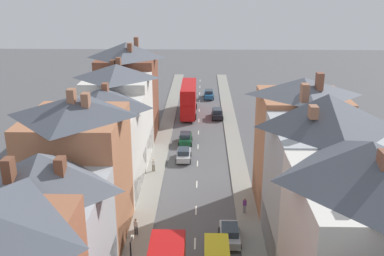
% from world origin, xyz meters
% --- Properties ---
extents(pavement_left, '(2.20, 104.00, 0.14)m').
position_xyz_m(pavement_left, '(-5.10, 38.00, 0.07)').
color(pavement_left, gray).
rests_on(pavement_left, ground).
extents(pavement_right, '(2.20, 104.00, 0.14)m').
position_xyz_m(pavement_right, '(5.10, 38.00, 0.07)').
color(pavement_right, gray).
rests_on(pavement_right, ground).
extents(centre_line_dashes, '(0.14, 97.80, 0.01)m').
position_xyz_m(centre_line_dashes, '(0.00, 36.00, 0.01)').
color(centre_line_dashes, silver).
rests_on(centre_line_dashes, ground).
extents(terrace_row_left, '(8.00, 63.06, 14.29)m').
position_xyz_m(terrace_row_left, '(-10.19, 19.90, 6.12)').
color(terrace_row_left, '#A36042').
rests_on(terrace_row_left, ground).
extents(terrace_row_right, '(8.00, 43.13, 14.51)m').
position_xyz_m(terrace_row_right, '(10.19, 7.83, 6.73)').
color(terrace_row_right, '#ADB2B7').
rests_on(terrace_row_right, ground).
extents(double_decker_bus_mid_street, '(2.74, 10.80, 5.30)m').
position_xyz_m(double_decker_bus_mid_street, '(-1.81, 57.49, 2.82)').
color(double_decker_bus_mid_street, red).
rests_on(double_decker_bus_mid_street, ground).
extents(car_near_blue, '(1.90, 4.00, 1.58)m').
position_xyz_m(car_near_blue, '(3.10, 18.42, 0.80)').
color(car_near_blue, '#B7BABF').
rests_on(car_near_blue, ground).
extents(car_near_silver, '(1.90, 4.40, 1.70)m').
position_xyz_m(car_near_silver, '(1.80, 68.31, 0.86)').
color(car_near_silver, '#236093').
rests_on(car_near_silver, ground).
extents(car_parked_left_a, '(1.90, 4.41, 1.67)m').
position_xyz_m(car_parked_left_a, '(3.10, 55.44, 0.84)').
color(car_parked_left_a, black).
rests_on(car_parked_left_a, ground).
extents(car_parked_right_a, '(1.90, 3.95, 1.61)m').
position_xyz_m(car_parked_right_a, '(-1.80, 37.10, 0.81)').
color(car_parked_right_a, '#B7BABF').
rests_on(car_parked_right_a, ground).
extents(car_mid_black, '(1.90, 3.97, 1.64)m').
position_xyz_m(car_mid_black, '(-1.80, 43.19, 0.83)').
color(car_mid_black, '#144728').
rests_on(car_mid_black, ground).
extents(pedestrian_mid_right, '(0.36, 0.22, 1.61)m').
position_xyz_m(pedestrian_mid_right, '(-5.41, 19.15, 1.03)').
color(pedestrian_mid_right, '#23232D').
rests_on(pedestrian_mid_right, pavement_left).
extents(pedestrian_far_left, '(0.36, 0.22, 1.61)m').
position_xyz_m(pedestrian_far_left, '(4.85, 23.35, 1.03)').
color(pedestrian_far_left, gray).
rests_on(pedestrian_far_left, pavement_right).
extents(pedestrian_far_right, '(0.36, 0.22, 1.61)m').
position_xyz_m(pedestrian_far_right, '(-5.31, 33.29, 1.03)').
color(pedestrian_far_right, brown).
rests_on(pedestrian_far_right, pavement_left).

